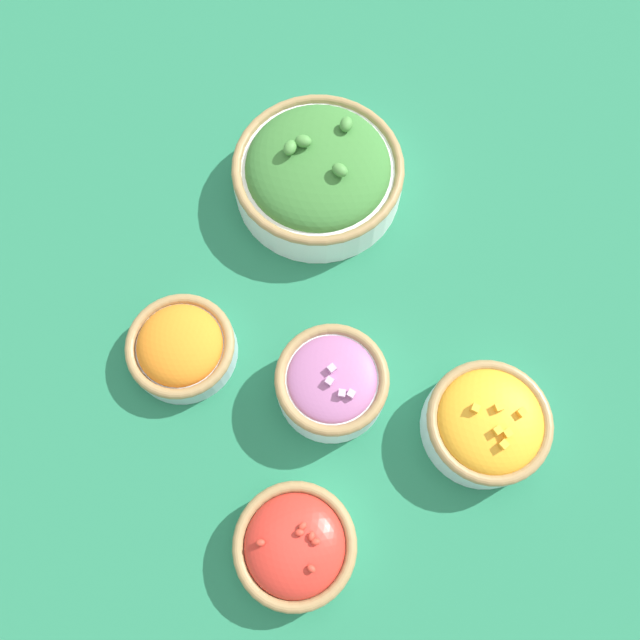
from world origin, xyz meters
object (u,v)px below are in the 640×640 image
object	(u,v)px
bowl_squash	(487,423)
bowl_carrots	(181,347)
bowl_red_onion	(332,383)
bowl_cherry_tomatoes	(295,545)
bowl_broccoli	(318,173)

from	to	relation	value
bowl_squash	bowl_carrots	bearing A→B (deg)	-132.50
bowl_red_onion	bowl_cherry_tomatoes	xyz separation A→B (m)	(0.13, -0.11, -0.01)
bowl_broccoli	bowl_cherry_tomatoes	xyz separation A→B (m)	(0.37, -0.22, -0.01)
bowl_broccoli	bowl_carrots	bearing A→B (deg)	-63.23
bowl_broccoli	bowl_squash	xyz separation A→B (m)	(0.36, 0.02, -0.00)
bowl_broccoli	bowl_carrots	distance (m)	0.27
bowl_carrots	bowl_squash	distance (m)	0.35
bowl_red_onion	bowl_squash	size ratio (longest dim) A/B	0.92
bowl_red_onion	bowl_squash	bearing A→B (deg)	47.31
bowl_red_onion	bowl_broccoli	bearing A→B (deg)	155.51
bowl_red_onion	bowl_carrots	distance (m)	0.18
bowl_carrots	bowl_squash	world-z (taller)	bowl_squash
bowl_cherry_tomatoes	bowl_broccoli	bearing A→B (deg)	149.12
bowl_carrots	bowl_red_onion	bearing A→B (deg)	47.69
bowl_broccoli	bowl_cherry_tomatoes	distance (m)	0.44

